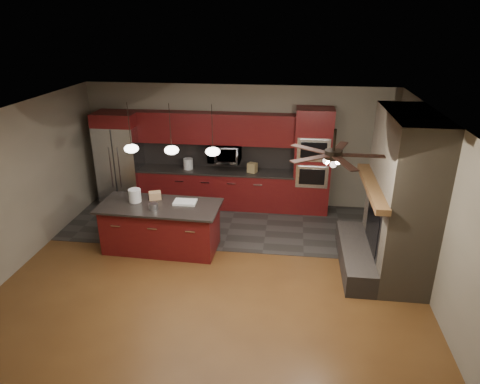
# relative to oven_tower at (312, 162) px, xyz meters

# --- Properties ---
(ground) EXTENTS (7.00, 7.00, 0.00)m
(ground) POSITION_rel_oven_tower_xyz_m (-1.70, -2.69, -1.19)
(ground) COLOR brown
(ground) RESTS_ON ground
(ceiling) EXTENTS (7.00, 6.00, 0.02)m
(ceiling) POSITION_rel_oven_tower_xyz_m (-1.70, -2.69, 1.61)
(ceiling) COLOR white
(ceiling) RESTS_ON back_wall
(back_wall) EXTENTS (7.00, 0.02, 2.80)m
(back_wall) POSITION_rel_oven_tower_xyz_m (-1.70, 0.31, 0.21)
(back_wall) COLOR gray
(back_wall) RESTS_ON ground
(right_wall) EXTENTS (0.02, 6.00, 2.80)m
(right_wall) POSITION_rel_oven_tower_xyz_m (1.80, -2.69, 0.21)
(right_wall) COLOR gray
(right_wall) RESTS_ON ground
(left_wall) EXTENTS (0.02, 6.00, 2.80)m
(left_wall) POSITION_rel_oven_tower_xyz_m (-5.20, -2.69, 0.21)
(left_wall) COLOR gray
(left_wall) RESTS_ON ground
(slate_tile_patch) EXTENTS (7.00, 2.40, 0.01)m
(slate_tile_patch) POSITION_rel_oven_tower_xyz_m (-1.70, -0.89, -1.19)
(slate_tile_patch) COLOR #302E2B
(slate_tile_patch) RESTS_ON ground
(fireplace_column) EXTENTS (1.30, 2.10, 2.80)m
(fireplace_column) POSITION_rel_oven_tower_xyz_m (1.34, -2.29, 0.11)
(fireplace_column) COLOR brown
(fireplace_column) RESTS_ON ground
(back_cabinetry) EXTENTS (3.59, 0.64, 2.20)m
(back_cabinetry) POSITION_rel_oven_tower_xyz_m (-2.18, 0.05, -0.30)
(back_cabinetry) COLOR #571210
(back_cabinetry) RESTS_ON ground
(oven_tower) EXTENTS (0.80, 0.63, 2.38)m
(oven_tower) POSITION_rel_oven_tower_xyz_m (0.00, 0.00, 0.00)
(oven_tower) COLOR #571210
(oven_tower) RESTS_ON ground
(microwave) EXTENTS (0.73, 0.41, 0.50)m
(microwave) POSITION_rel_oven_tower_xyz_m (-1.98, 0.06, 0.11)
(microwave) COLOR silver
(microwave) RESTS_ON back_cabinetry
(refrigerator) EXTENTS (0.95, 0.75, 2.20)m
(refrigerator) POSITION_rel_oven_tower_xyz_m (-4.42, -0.07, -0.09)
(refrigerator) COLOR silver
(refrigerator) RESTS_ON ground
(kitchen_island) EXTENTS (2.29, 1.10, 0.92)m
(kitchen_island) POSITION_rel_oven_tower_xyz_m (-2.87, -2.11, -0.73)
(kitchen_island) COLOR #571210
(kitchen_island) RESTS_ON ground
(white_bucket) EXTENTS (0.31, 0.31, 0.25)m
(white_bucket) POSITION_rel_oven_tower_xyz_m (-3.37, -2.01, -0.15)
(white_bucket) COLOR silver
(white_bucket) RESTS_ON kitchen_island
(paint_can) EXTENTS (0.20, 0.20, 0.11)m
(paint_can) POSITION_rel_oven_tower_xyz_m (-2.92, -2.30, -0.22)
(paint_can) COLOR #A3A3A8
(paint_can) RESTS_ON kitchen_island
(paint_tray) EXTENTS (0.43, 0.31, 0.04)m
(paint_tray) POSITION_rel_oven_tower_xyz_m (-2.41, -1.97, -0.25)
(paint_tray) COLOR silver
(paint_tray) RESTS_ON kitchen_island
(cardboard_box) EXTENTS (0.27, 0.24, 0.14)m
(cardboard_box) POSITION_rel_oven_tower_xyz_m (-3.03, -1.84, -0.20)
(cardboard_box) COLOR tan
(cardboard_box) RESTS_ON kitchen_island
(counter_bucket) EXTENTS (0.27, 0.27, 0.25)m
(counter_bucket) POSITION_rel_oven_tower_xyz_m (-2.82, 0.01, -0.17)
(counter_bucket) COLOR silver
(counter_bucket) RESTS_ON back_cabinetry
(counter_box) EXTENTS (0.24, 0.22, 0.22)m
(counter_box) POSITION_rel_oven_tower_xyz_m (-1.33, -0.04, -0.18)
(counter_box) COLOR olive
(counter_box) RESTS_ON back_cabinetry
(pendant_left) EXTENTS (0.26, 0.26, 0.92)m
(pendant_left) POSITION_rel_oven_tower_xyz_m (-3.35, -1.99, 0.77)
(pendant_left) COLOR black
(pendant_left) RESTS_ON ceiling
(pendant_center) EXTENTS (0.26, 0.26, 0.92)m
(pendant_center) POSITION_rel_oven_tower_xyz_m (-2.60, -1.99, 0.77)
(pendant_center) COLOR black
(pendant_center) RESTS_ON ceiling
(pendant_right) EXTENTS (0.26, 0.26, 0.92)m
(pendant_right) POSITION_rel_oven_tower_xyz_m (-1.85, -1.99, 0.77)
(pendant_right) COLOR black
(pendant_right) RESTS_ON ceiling
(ceiling_fan) EXTENTS (1.27, 1.33, 0.41)m
(ceiling_fan) POSITION_rel_oven_tower_xyz_m (0.10, -3.49, 1.27)
(ceiling_fan) COLOR black
(ceiling_fan) RESTS_ON ceiling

